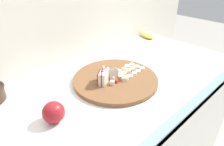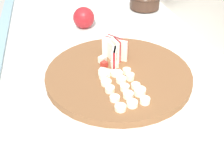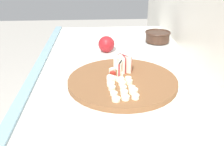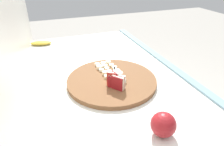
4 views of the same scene
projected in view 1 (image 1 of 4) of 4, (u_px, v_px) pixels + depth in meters
The scene contains 7 objects.
tile_backsplash at pixel (66, 89), 1.24m from camera, with size 2.40×0.04×1.38m, color silver.
cutting_board at pixel (115, 79), 0.95m from camera, with size 0.40×0.40×0.02m, color brown.
apple_wedge_fan at pixel (105, 76), 0.89m from camera, with size 0.12×0.07×0.07m.
apple_dice_pile at pixel (116, 79), 0.91m from camera, with size 0.10×0.08×0.02m.
banana_slice_rows at pixel (129, 71), 0.99m from camera, with size 0.17×0.10×0.02m.
banana_peel at pixel (147, 36), 1.49m from camera, with size 0.13×0.06×0.02m, color gold.
whole_apple at pixel (54, 112), 0.70m from camera, with size 0.08×0.08×0.08m, color maroon.
Camera 1 is at (-0.50, -0.57, 1.39)m, focal length 31.72 mm.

